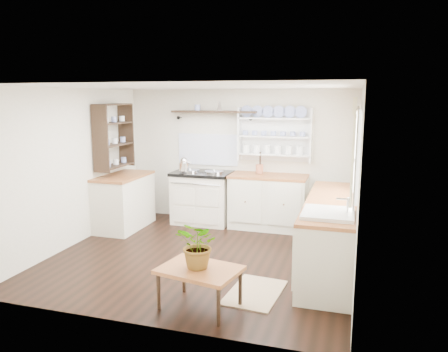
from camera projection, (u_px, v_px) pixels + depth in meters
The scene contains 19 objects.
floor at pixel (202, 256), 6.02m from camera, with size 4.00×3.80×0.01m, color black.
wall_back at pixel (238, 156), 7.60m from camera, with size 4.00×0.02×2.30m, color beige.
wall_right at pixel (358, 183), 5.24m from camera, with size 0.02×3.80×2.30m, color beige.
wall_left at pixel (73, 168), 6.39m from camera, with size 0.02×3.80×2.30m, color beige.
ceiling at pixel (201, 87), 5.61m from camera, with size 4.00×3.80×0.01m, color white.
window at pixel (355, 147), 5.32m from camera, with size 0.08×1.55×1.22m.
aga_cooker at pixel (202, 197), 7.57m from camera, with size 1.00×0.70×0.93m.
back_cabinets at pixel (268, 201), 7.27m from camera, with size 1.27×0.63×0.90m.
right_cabinets at pixel (330, 233), 5.55m from camera, with size 0.62×2.43×0.90m.
belfast_sink at pixel (328, 224), 4.78m from camera, with size 0.55×0.60×0.45m.
left_cabinets at pixel (124, 201), 7.27m from camera, with size 0.62×1.13×0.90m.
plate_rack at pixel (275, 134), 7.31m from camera, with size 1.20×0.22×0.90m.
high_shelf at pixel (214, 112), 7.47m from camera, with size 1.50×0.29×0.16m.
left_shelving at pixel (114, 135), 7.12m from camera, with size 0.28×0.80×1.05m, color black.
kettle at pixel (184, 164), 7.44m from camera, with size 0.18×0.18×0.22m, color silver, non-canonical shape.
utensil_crock at pixel (259, 169), 7.30m from camera, with size 0.13×0.13×0.15m, color #A95D3E.
center_table at pixel (200, 272), 4.50m from camera, with size 0.90×0.72×0.44m.
potted_plant at pixel (199, 245), 4.44m from camera, with size 0.45×0.39×0.50m, color #3F7233.
floor_rug at pixel (255, 292), 4.90m from camera, with size 0.55×0.85×0.02m, color #917754.
Camera 1 is at (1.95, -5.39, 2.17)m, focal length 35.00 mm.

